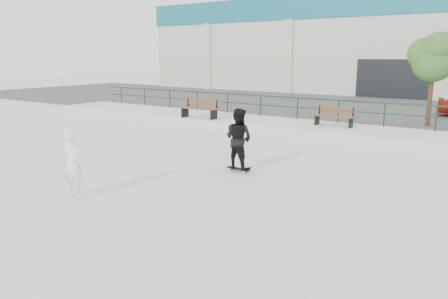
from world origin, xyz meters
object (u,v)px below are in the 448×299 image
Objects in this scene: bench_right at (334,116)px; tree at (435,56)px; seated_skater at (73,164)px; standing_skater at (238,139)px; skateboard at (238,169)px; bench_left at (200,108)px.

tree is (3.33, 2.26, 2.52)m from bench_right.
tree reaches higher than seated_skater.
standing_skater is at bearing -111.34° from tree.
standing_skater is 4.82m from seated_skater.
seated_skater reaches higher than skateboard.
bench_left is 1.17× the size of seated_skater.
tree is at bearing 71.24° from skateboard.
bench_right is (6.21, 1.33, -0.05)m from bench_left.
standing_skater is at bearing -117.66° from seated_skater.
skateboard is 0.45× the size of seated_skater.
standing_skater is (-0.32, -7.07, 0.11)m from bench_right.
bench_left is 8.28m from skateboard.
standing_skater reaches higher than skateboard.
bench_left is at bearing -41.21° from standing_skater.
standing_skater reaches higher than bench_right.
standing_skater reaches higher than seated_skater.
tree is at bearing -108.31° from standing_skater.
skateboard is at bearing -0.00° from standing_skater.
skateboard is at bearing -94.67° from bench_right.
seated_skater is at bearing -103.37° from bench_right.
bench_left is 6.35m from bench_right.
bench_right is 7.12m from skateboard.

